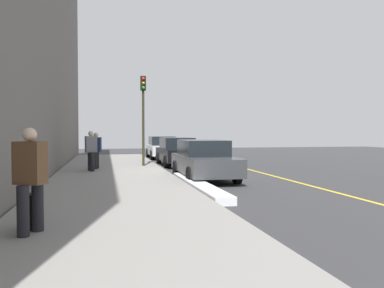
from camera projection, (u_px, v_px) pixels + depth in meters
The scene contains 12 objects.
ground_plane at pixel (194, 176), 16.70m from camera, with size 56.00×56.00×0.00m, color #333335.
sidewalk at pixel (113, 176), 16.01m from camera, with size 28.00×4.60×0.15m, color gray.
lane_stripe_centre at pixel (266, 174), 17.38m from camera, with size 28.00×0.14×0.01m, color gold.
snow_bank_curb at pixel (198, 186), 12.82m from camera, with size 6.14×0.56×0.22m, color white.
parked_car_white at pixel (162, 147), 27.58m from camera, with size 4.25×1.90×1.51m.
parked_car_black at pixel (177, 152), 21.82m from camera, with size 4.53×1.92×1.51m.
parked_car_charcoal at pixel (204, 160), 15.43m from camera, with size 4.77×1.93×1.51m.
pedestrian_brown_coat at pixel (30, 177), 6.57m from camera, with size 0.54×0.56×1.75m.
pedestrian_navy_coat at pixel (96, 149), 18.23m from camera, with size 0.54×0.50×1.65m.
pedestrian_grey_coat at pixel (91, 150), 17.14m from camera, with size 0.55×0.53×1.72m.
traffic_light_pole at pixel (143, 105), 19.76m from camera, with size 0.35×0.26×4.42m.
rolling_suitcase at pixel (33, 211), 6.95m from camera, with size 0.34×0.22×0.96m.
Camera 1 is at (16.27, -3.58, 1.83)m, focal length 37.54 mm.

